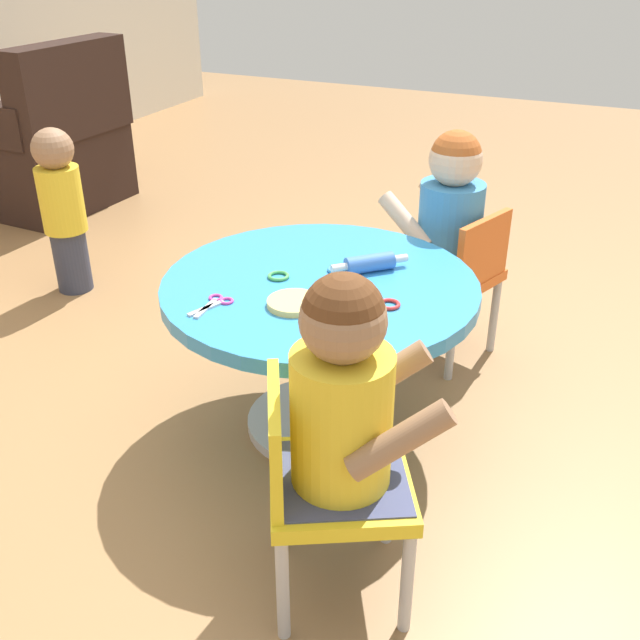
{
  "coord_description": "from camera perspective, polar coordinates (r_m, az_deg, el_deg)",
  "views": [
    {
      "loc": [
        -1.68,
        -0.76,
        1.36
      ],
      "look_at": [
        0.0,
        0.0,
        0.36
      ],
      "focal_mm": 41.56,
      "sensor_mm": 36.0,
      "label": 1
    }
  ],
  "objects": [
    {
      "name": "ground_plane",
      "position": [
        2.28,
        0.0,
        -8.07
      ],
      "size": [
        10.0,
        10.0,
        0.0
      ],
      "primitive_type": "plane",
      "color": "#9E7247"
    },
    {
      "name": "craft_table",
      "position": [
        2.09,
        0.0,
        0.1
      ],
      "size": [
        0.88,
        0.88,
        0.49
      ],
      "color": "silver",
      "rests_on": "ground"
    },
    {
      "name": "child_chair_left",
      "position": [
        1.61,
        0.32,
        -12.39
      ],
      "size": [
        0.41,
        0.41,
        0.54
      ],
      "color": "#B7B7BC",
      "rests_on": "ground"
    },
    {
      "name": "seated_child_left",
      "position": [
        1.48,
        1.9,
        -5.63
      ],
      "size": [
        0.4,
        0.43,
        0.51
      ],
      "color": "#3F4772",
      "rests_on": "ground"
    },
    {
      "name": "child_chair_right",
      "position": [
        2.53,
        10.29,
        3.37
      ],
      "size": [
        0.38,
        0.38,
        0.54
      ],
      "color": "#B7B7BC",
      "rests_on": "ground"
    },
    {
      "name": "seated_child_right",
      "position": [
        2.47,
        9.97,
        8.41
      ],
      "size": [
        0.37,
        0.42,
        0.51
      ],
      "color": "#3F4772",
      "rests_on": "ground"
    },
    {
      "name": "armchair_dark",
      "position": [
        4.24,
        -20.44,
        12.32
      ],
      "size": [
        0.74,
        0.75,
        0.85
      ],
      "color": "black",
      "rests_on": "ground"
    },
    {
      "name": "toddler_standing",
      "position": [
        3.14,
        -19.22,
        8.24
      ],
      "size": [
        0.17,
        0.17,
        0.67
      ],
      "color": "#33384C",
      "rests_on": "ground"
    },
    {
      "name": "rolling_pin",
      "position": [
        2.09,
        3.85,
        4.39
      ],
      "size": [
        0.18,
        0.18,
        0.05
      ],
      "color": "#3F72CC",
      "rests_on": "craft_table"
    },
    {
      "name": "craft_scissors",
      "position": [
        1.93,
        -8.12,
        1.28
      ],
      "size": [
        0.14,
        0.08,
        0.01
      ],
      "color": "silver",
      "rests_on": "craft_table"
    },
    {
      "name": "playdough_blob_0",
      "position": [
        1.9,
        -2.09,
        1.35
      ],
      "size": [
        0.14,
        0.14,
        0.02
      ],
      "primitive_type": "cylinder",
      "color": "#F2CC72",
      "rests_on": "craft_table"
    },
    {
      "name": "cookie_cutter_0",
      "position": [
        2.06,
        -3.22,
        3.41
      ],
      "size": [
        0.06,
        0.06,
        0.01
      ],
      "primitive_type": "torus",
      "color": "#4CB259",
      "rests_on": "craft_table"
    },
    {
      "name": "cookie_cutter_1",
      "position": [
        1.91,
        5.34,
        1.21
      ],
      "size": [
        0.06,
        0.06,
        0.01
      ],
      "primitive_type": "torus",
      "color": "red",
      "rests_on": "craft_table"
    },
    {
      "name": "cookie_cutter_2",
      "position": [
        2.09,
        1.23,
        3.89
      ],
      "size": [
        0.05,
        0.05,
        0.01
      ],
      "primitive_type": "torus",
      "color": "#3F99D8",
      "rests_on": "craft_table"
    }
  ]
}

